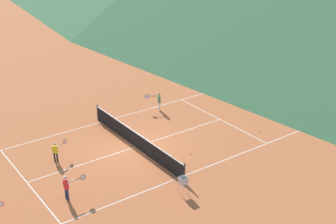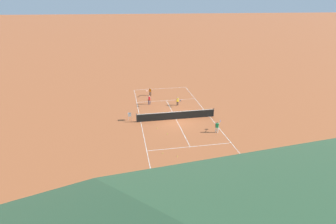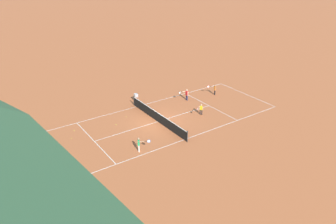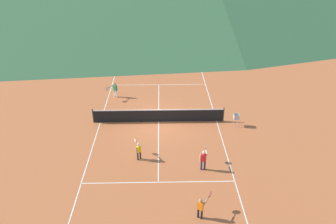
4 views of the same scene
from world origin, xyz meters
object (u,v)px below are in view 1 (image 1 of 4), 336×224
Objects in this scene: player_far_baseline at (67,185)px; ball_hopper at (183,182)px; tennis_ball_mid_court at (253,122)px; tennis_ball_near_corner at (259,131)px; player_near_service at (56,150)px; player_far_service at (158,100)px; tennis_ball_by_net_right at (202,141)px; tennis_net at (136,139)px; tennis_ball_alley_left at (191,154)px; tennis_ball_by_net_left at (99,123)px.

player_far_baseline reaches higher than ball_hopper.
tennis_ball_near_corner is (1.20, -0.71, 0.00)m from tennis_ball_mid_court.
player_far_baseline is 1.13× the size of player_near_service.
player_far_service is 5.24m from tennis_ball_by_net_right.
player_far_service is (-6.03, 9.34, -0.01)m from player_far_baseline.
tennis_net is at bearing -115.10° from tennis_ball_by_net_right.
tennis_net is at bearing -111.02° from tennis_ball_near_corner.
tennis_ball_alley_left is (-0.22, -5.11, 0.00)m from tennis_ball_near_corner.
tennis_ball_mid_court is (-0.12, 4.30, 0.00)m from tennis_ball_by_net_right.
tennis_ball_alley_left is (3.67, 6.31, -0.62)m from player_near_service.
player_far_baseline is 8.24m from tennis_ball_by_net_left.
tennis_ball_by_net_left is (-6.48, -2.28, 0.00)m from tennis_ball_alley_left.
tennis_ball_mid_court is 1.00× the size of tennis_ball_by_net_left.
tennis_net is 5.89m from player_far_baseline.
player_far_service is at bearing 122.84° from player_far_baseline.
tennis_ball_by_net_right is at bearing 34.08° from tennis_ball_by_net_left.
tennis_ball_near_corner is at bearing 47.80° from tennis_ball_by_net_left.
tennis_net is 139.09× the size of tennis_ball_by_net_left.
tennis_ball_by_net_right is at bearing 130.95° from ball_hopper.
tennis_ball_by_net_left is at bearing 124.87° from player_near_service.
player_far_service is 18.77× the size of tennis_ball_near_corner.
tennis_ball_mid_court is (2.68, 12.14, -0.62)m from player_near_service.
tennis_ball_by_net_right and tennis_ball_alley_left have the same top height.
player_far_baseline is 1.01× the size of player_far_service.
player_far_baseline reaches higher than tennis_ball_by_net_right.
player_near_service is at bearing -104.94° from tennis_net.
player_near_service reaches higher than ball_hopper.
tennis_ball_mid_court is at bearing 99.57° from tennis_ball_alley_left.
tennis_ball_alley_left is (2.52, 2.01, -0.47)m from tennis_net.
tennis_net is 7.33× the size of player_far_baseline.
player_far_service is 1.39× the size of ball_hopper.
tennis_net is at bearing -141.39° from tennis_ball_alley_left.
player_far_service is at bearing -142.96° from tennis_ball_mid_court.
tennis_ball_by_net_left is (-2.81, 4.04, -0.62)m from player_near_service.
player_far_service is 6.37m from tennis_ball_mid_court.
tennis_ball_alley_left is (6.04, -2.01, -0.69)m from player_far_service.
player_near_service is at bearing -55.13° from tennis_ball_by_net_left.
player_near_service reaches higher than tennis_ball_near_corner.
tennis_ball_by_net_left is 0.07× the size of ball_hopper.
tennis_net is at bearing 115.27° from player_far_baseline.
tennis_ball_near_corner is (6.26, 3.10, -0.69)m from player_far_service.
player_near_service is 16.83× the size of tennis_ball_alley_left.
player_far_service is at bearing -153.63° from tennis_ball_near_corner.
ball_hopper is at bearing -43.91° from tennis_ball_alley_left.
player_near_service is 8.34m from tennis_ball_by_net_right.
player_far_service is at bearing 105.92° from player_near_service.
player_near_service is 7.32m from tennis_ball_alley_left.
tennis_ball_by_net_left is at bearing 141.98° from player_far_baseline.
tennis_ball_near_corner is at bearing -30.74° from tennis_ball_mid_court.
tennis_ball_near_corner is at bearing 73.22° from tennis_ball_by_net_right.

